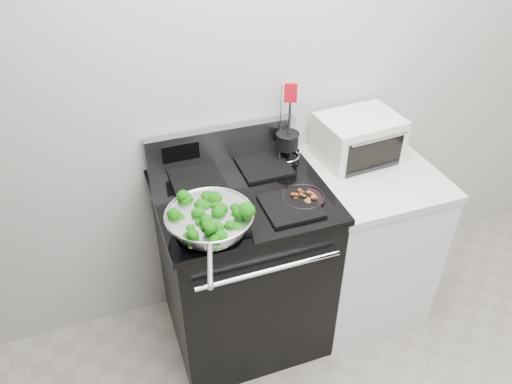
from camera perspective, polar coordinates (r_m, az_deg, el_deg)
name	(u,v)px	position (r m, az deg, el deg)	size (l,w,h in m)	color
back_wall	(278,74)	(2.45, 2.52, 13.36)	(4.00, 0.02, 2.70)	#B8B7AF
gas_range	(243,265)	(2.58, -1.46, -8.39)	(0.79, 0.69, 1.13)	black
counter	(361,240)	(2.82, 11.94, -5.37)	(0.62, 0.68, 0.92)	white
skillet	(210,220)	(2.05, -5.31, -3.20)	(0.37, 0.58, 0.08)	silver
broccoli_pile	(209,216)	(2.04, -5.34, -2.71)	(0.29, 0.29, 0.10)	#063304
bacon_plate	(304,196)	(2.24, 5.46, -0.41)	(0.19, 0.19, 0.04)	black
utensil_holder	(287,145)	(2.50, 3.59, 5.43)	(0.13, 0.13, 0.41)	silver
toaster_oven	(358,138)	(2.59, 11.62, 6.09)	(0.41, 0.33, 0.23)	silver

